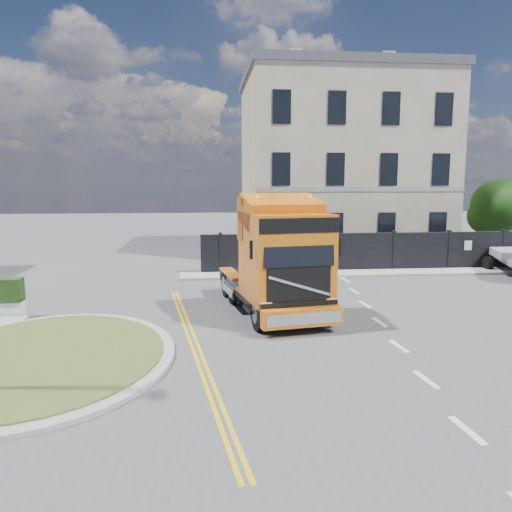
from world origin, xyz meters
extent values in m
plane|color=#424244|center=(0.00, 0.00, 0.00)|extent=(120.00, 120.00, 0.00)
cylinder|color=#969590|center=(-7.00, -3.00, 0.06)|extent=(6.80, 6.80, 0.12)
cylinder|color=#324C1E|center=(-7.00, -3.00, 0.14)|extent=(6.20, 6.20, 0.05)
cube|color=black|center=(6.00, 9.00, 1.00)|extent=(18.00, 0.25, 2.00)
cube|color=beige|center=(6.00, 16.50, 5.50)|extent=(12.00, 10.00, 11.00)
cube|color=#494A4E|center=(6.00, 16.50, 11.25)|extent=(12.30, 10.30, 0.50)
cube|color=beige|center=(3.00, 16.50, 12.00)|extent=(0.80, 0.80, 1.60)
cube|color=beige|center=(9.00, 16.50, 12.00)|extent=(0.80, 0.80, 1.60)
cylinder|color=#382619|center=(14.50, 12.00, 1.20)|extent=(0.24, 0.24, 2.40)
sphere|color=black|center=(14.50, 12.00, 3.20)|extent=(3.20, 3.20, 3.20)
sphere|color=black|center=(14.00, 12.40, 2.60)|extent=(2.20, 2.20, 2.20)
cube|color=#969590|center=(6.00, 8.10, 0.06)|extent=(20.00, 1.60, 0.12)
cube|color=black|center=(-0.42, 1.83, 0.76)|extent=(3.50, 6.73, 0.46)
cube|color=#CD620E|center=(-0.13, 0.07, 2.19)|extent=(2.94, 3.02, 2.85)
cube|color=#CD620E|center=(-0.31, 1.13, 3.36)|extent=(2.66, 1.32, 1.42)
cube|color=black|center=(0.08, -1.21, 2.59)|extent=(2.22, 0.43, 1.07)
cube|color=#CD620E|center=(0.13, -1.53, 0.56)|extent=(2.57, 0.77, 0.56)
cylinder|color=black|center=(-1.09, -0.91, 0.53)|extent=(0.49, 1.10, 1.06)
cylinder|color=gray|center=(-1.09, -0.91, 0.53)|extent=(0.46, 0.63, 0.58)
cylinder|color=black|center=(1.08, -0.55, 0.53)|extent=(0.49, 1.10, 1.06)
cylinder|color=gray|center=(1.08, -0.55, 0.53)|extent=(0.46, 0.63, 0.58)
cylinder|color=black|center=(-1.67, 2.65, 0.53)|extent=(0.49, 1.10, 1.06)
cylinder|color=gray|center=(-1.67, 2.65, 0.53)|extent=(0.46, 0.63, 0.58)
cylinder|color=black|center=(0.49, 3.01, 0.53)|extent=(0.49, 1.10, 1.06)
cylinder|color=gray|center=(0.49, 3.01, 0.53)|extent=(0.46, 0.63, 0.58)
cylinder|color=black|center=(-1.87, 3.86, 0.53)|extent=(0.49, 1.10, 1.06)
cylinder|color=gray|center=(-1.87, 3.86, 0.53)|extent=(0.46, 0.63, 0.58)
cylinder|color=black|center=(0.29, 4.22, 0.53)|extent=(0.49, 1.10, 1.06)
cylinder|color=gray|center=(0.29, 4.22, 0.53)|extent=(0.46, 0.63, 0.58)
cylinder|color=black|center=(11.91, 8.46, 0.37)|extent=(0.27, 0.75, 0.75)
camera|label=1|loc=(-2.72, -15.89, 4.59)|focal=35.00mm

